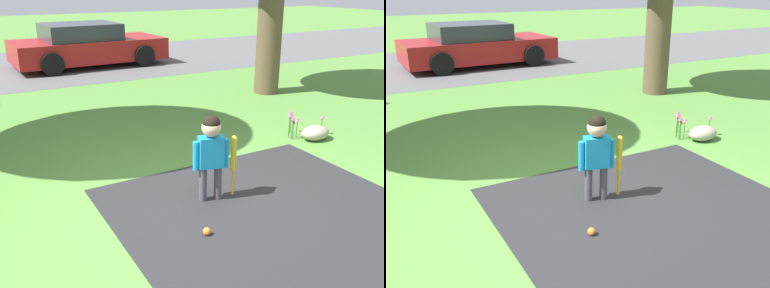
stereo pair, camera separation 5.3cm
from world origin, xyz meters
The scene contains 8 objects.
ground_plane centered at (0.00, 0.00, 0.00)m, with size 60.00×60.00×0.00m, color #518438.
street_strip centered at (0.00, 9.15, 0.00)m, with size 40.00×6.00×0.01m.
child centered at (0.11, 0.13, 0.61)m, with size 0.37×0.21×0.94m.
baseball_bat centered at (0.37, 0.10, 0.45)m, with size 0.06×0.06×0.69m.
sports_ball centered at (-0.28, -0.45, 0.04)m, with size 0.08×0.08×0.08m.
parked_car centered at (1.25, 8.55, 0.55)m, with size 4.10×2.17×1.15m.
flower_bed centered at (2.27, 1.21, 0.29)m, with size 0.58×0.38×0.40m.
edging_rock centered at (2.43, 0.97, 0.11)m, with size 0.46×0.32×0.21m.
Camera 1 is at (-2.05, -3.34, 2.18)m, focal length 40.00 mm.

